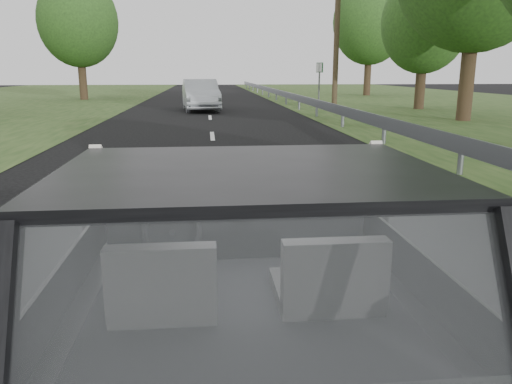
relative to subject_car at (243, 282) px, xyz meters
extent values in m
cube|color=black|center=(0.00, 0.00, 0.00)|extent=(1.80, 4.00, 1.45)
cube|color=black|center=(0.00, 0.62, 0.12)|extent=(1.58, 0.45, 0.30)
cube|color=black|center=(-0.40, -0.29, 0.16)|extent=(0.50, 0.72, 0.42)
cube|color=black|center=(0.40, -0.29, 0.16)|extent=(0.50, 0.72, 0.42)
torus|color=black|center=(-0.40, 0.33, 0.20)|extent=(0.36, 0.36, 0.04)
ellipsoid|color=slate|center=(0.12, 0.66, 0.37)|extent=(0.65, 0.25, 0.28)
cube|color=gray|center=(4.30, 10.00, -0.15)|extent=(0.05, 90.00, 0.32)
imported|color=silver|center=(-0.40, 21.98, 0.01)|extent=(2.15, 4.63, 1.48)
cube|color=#0C4F1D|center=(6.47, 26.71, 0.44)|extent=(0.25, 0.93, 2.33)
cylinder|color=brown|center=(5.78, 20.46, 3.06)|extent=(0.31, 0.31, 7.57)
camera|label=1|loc=(-0.18, -2.52, 1.12)|focal=35.00mm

